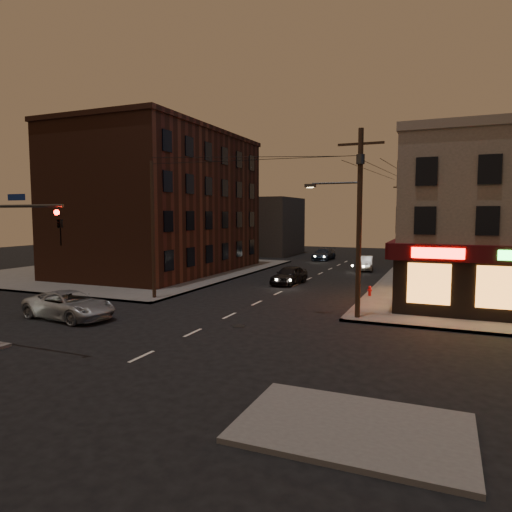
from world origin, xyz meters
The scene contains 15 objects.
ground centered at (0.00, 0.00, 0.00)m, with size 120.00×120.00×0.00m, color black.
sidewalk_nw centered at (-18.00, 19.00, 0.07)m, with size 24.00×28.00×0.15m, color #514F4C.
brick_apartment centered at (-14.50, 19.00, 6.65)m, with size 12.00×20.00×13.00m, color #4A2517.
bg_building_ne_a centered at (14.00, 38.00, 3.50)m, with size 10.00×12.00×7.00m, color #3F3D3A.
bg_building_nw centered at (-13.00, 42.00, 4.00)m, with size 9.00×10.00×8.00m, color #3F3D3A.
bg_building_ne_b centered at (12.00, 52.00, 3.00)m, with size 8.00×8.00×6.00m, color #3F3D3A.
utility_pole_main centered at (6.68, 5.80, 5.76)m, with size 4.20×0.44×10.00m.
utility_pole_far centered at (6.80, 32.00, 4.65)m, with size 0.26×0.26×9.00m, color #382619.
utility_pole_west centered at (-6.80, 6.50, 4.65)m, with size 0.24×0.24×9.00m, color #382619.
traffic_signal centered at (-5.57, -5.60, 4.16)m, with size 4.49×0.32×6.47m.
suv_cross centered at (-7.75, 0.03, 0.75)m, with size 2.49×5.39×1.50m, color #95999D.
sedan_near centered at (-0.63, 16.39, 0.75)m, with size 1.77×4.39×1.50m, color black.
sedan_mid centered at (3.50, 28.27, 0.73)m, with size 1.54×4.41×1.45m, color gray.
sedan_far centered at (-2.99, 36.96, 0.73)m, with size 2.04×5.02×1.46m, color #1C2738.
fire_hydrant centered at (6.40, 12.66, 0.52)m, with size 0.29×0.29×0.68m.
Camera 1 is at (11.10, -18.63, 5.67)m, focal length 32.00 mm.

